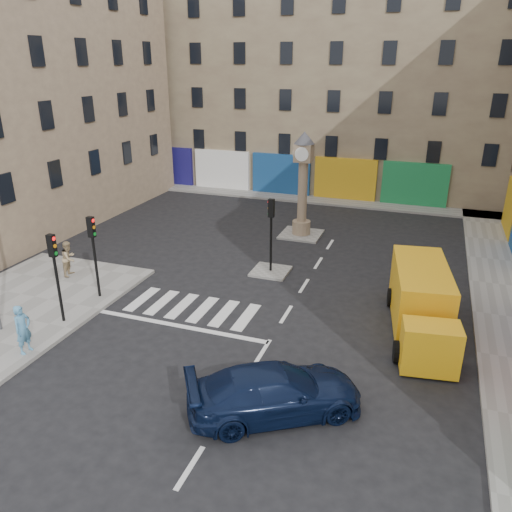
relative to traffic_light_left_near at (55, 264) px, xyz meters
The scene contains 15 objects.
ground 8.71m from the traffic_light_left_near, ahead, with size 120.00×120.00×0.00m, color black.
sidewalk_right 19.79m from the traffic_light_left_near, 29.96° to the left, with size 2.60×30.00×0.15m, color gray.
sidewalk_far 22.56m from the traffic_light_left_near, 78.94° to the left, with size 32.00×2.40×0.15m, color gray.
island_near 10.35m from the traffic_light_left_near, 51.07° to the left, with size 1.80×1.80×0.12m, color gray.
island_far 15.38m from the traffic_light_left_near, 65.46° to the left, with size 2.40×2.40×0.12m, color gray.
building_far 28.74m from the traffic_light_left_near, 81.21° to the left, with size 32.00×10.00×17.00m, color gray.
building_left 16.66m from the traffic_light_left_near, 132.20° to the left, with size 8.00×20.00×15.00m, color #988063.
traffic_light_left_near is the anchor object (origin of this frame).
traffic_light_left_far 2.40m from the traffic_light_left_near, 90.00° to the left, with size 0.28×0.22×3.70m.
traffic_light_island 10.03m from the traffic_light_left_near, 51.07° to the left, with size 0.28×0.22×3.70m.
clock_pillar 15.19m from the traffic_light_left_near, 65.45° to the left, with size 1.20×1.20×6.10m.
navy_sedan 10.19m from the traffic_light_left_near, 13.47° to the right, with size 2.15×5.29×1.54m, color black.
yellow_van 14.37m from the traffic_light_left_near, 17.94° to the left, with size 2.99×6.82×2.40m.
pedestrian_blue 2.82m from the traffic_light_left_near, 82.71° to the right, with size 0.68×0.44×1.85m, color #5292BC.
pedestrian_tan 5.03m from the traffic_light_left_near, 125.16° to the left, with size 0.85×0.66×1.74m, color tan.
Camera 1 is at (5.06, -13.99, 10.08)m, focal length 35.00 mm.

